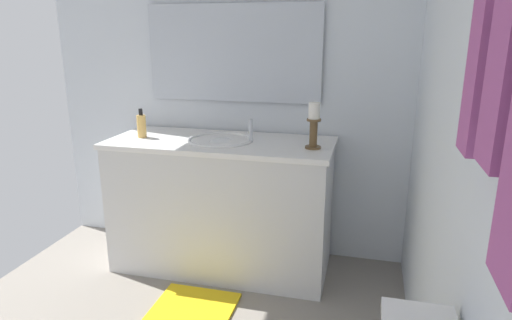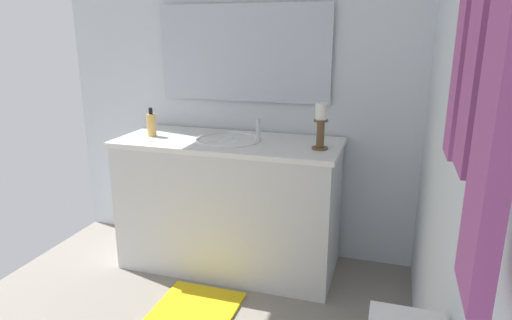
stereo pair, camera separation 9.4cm
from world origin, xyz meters
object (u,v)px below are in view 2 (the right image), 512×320
candle_holder_tall (321,125)px  vanity_cabinet (229,204)px  sink_basin (229,146)px  bath_mat (189,318)px  soap_bottle (151,124)px  mirror (243,53)px  towel_near_vanity (463,65)px  towel_near_corner (496,127)px  towel_center (479,66)px

candle_holder_tall → vanity_cabinet: bearing=-95.3°
sink_basin → bath_mat: 1.01m
vanity_cabinet → sink_basin: (-0.00, 0.00, 0.38)m
candle_holder_tall → soap_bottle: (-0.01, -1.07, -0.06)m
mirror → candle_holder_tall: size_ratio=4.38×
vanity_cabinet → soap_bottle: (0.04, -0.50, 0.49)m
towel_near_vanity → towel_near_corner: same height
vanity_cabinet → towel_near_vanity: 2.06m
sink_basin → towel_near_corner: (1.84, 1.08, 0.55)m
candle_holder_tall → towel_near_vanity: size_ratio=0.68×
candle_holder_tall → towel_near_vanity: towel_near_vanity is taller
candle_holder_tall → towel_center: size_ratio=0.72×
vanity_cabinet → towel_center: towel_center is taller
towel_near_corner → bath_mat: size_ratio=0.82×
bath_mat → mirror: bearing=180.0°
sink_basin → soap_bottle: size_ratio=2.23×
vanity_cabinet → sink_basin: size_ratio=3.42×
mirror → vanity_cabinet: bearing=-0.0°
mirror → towel_near_corner: 2.37m
mirror → towel_near_vanity: bearing=31.7°
mirror → towel_near_vanity: 2.05m
sink_basin → towel_near_vanity: (1.46, 1.08, 0.60)m
vanity_cabinet → towel_center: (1.65, 1.08, 0.99)m
towel_center → bath_mat: (-1.02, -1.08, -1.40)m
mirror → candle_holder_tall: mirror is taller
soap_bottle → bath_mat: bearing=40.5°
sink_basin → soap_bottle: soap_bottle is taller
vanity_cabinet → mirror: (-0.28, 0.00, 0.92)m
towel_near_corner → vanity_cabinet: bearing=-149.6°
vanity_cabinet → bath_mat: bearing=0.0°
bath_mat → towel_near_vanity: bearing=52.2°
vanity_cabinet → mirror: size_ratio=1.21×
soap_bottle → towel_near_vanity: towel_near_vanity is taller
towel_center → candle_holder_tall: bearing=-162.3°
bath_mat → soap_bottle: bearing=-139.5°
towel_near_vanity → bath_mat: 1.95m
candle_holder_tall → bath_mat: size_ratio=0.43×
candle_holder_tall → towel_near_corner: size_ratio=0.53×
sink_basin → towel_near_corner: 2.20m
bath_mat → towel_center: bearing=46.5°
mirror → soap_bottle: size_ratio=6.31×
sink_basin → towel_center: size_ratio=1.12×
vanity_cabinet → towel_near_vanity: size_ratio=3.61×
towel_center → towel_near_corner: 0.20m
mirror → towel_near_vanity: size_ratio=2.98×
vanity_cabinet → candle_holder_tall: size_ratio=5.30×
sink_basin → candle_holder_tall: (0.05, 0.57, 0.18)m
mirror → bath_mat: 1.61m
soap_bottle → towel_near_corner: 2.43m
mirror → bath_mat: mirror is taller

